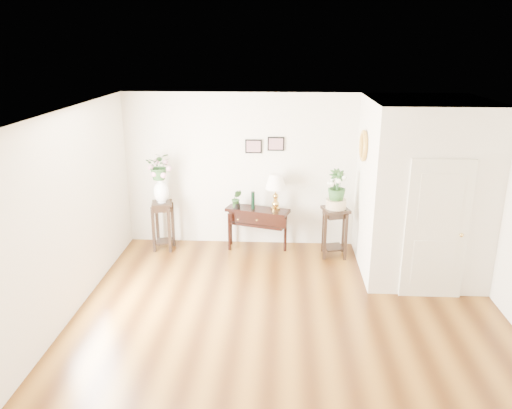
# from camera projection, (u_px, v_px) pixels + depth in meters

# --- Properties ---
(floor) EXTENTS (6.00, 5.50, 0.02)m
(floor) POSITION_uv_depth(u_px,v_px,m) (289.00, 319.00, 6.86)
(floor) COLOR brown
(floor) RESTS_ON ground
(ceiling) EXTENTS (6.00, 5.50, 0.02)m
(ceiling) POSITION_uv_depth(u_px,v_px,m) (294.00, 114.00, 5.99)
(ceiling) COLOR white
(ceiling) RESTS_ON ground
(wall_back) EXTENTS (6.00, 0.02, 2.80)m
(wall_back) POSITION_uv_depth(u_px,v_px,m) (289.00, 171.00, 9.03)
(wall_back) COLOR beige
(wall_back) RESTS_ON ground
(wall_front) EXTENTS (6.00, 0.02, 2.80)m
(wall_front) POSITION_uv_depth(u_px,v_px,m) (295.00, 348.00, 3.82)
(wall_front) COLOR beige
(wall_front) RESTS_ON ground
(wall_left) EXTENTS (0.02, 5.50, 2.80)m
(wall_left) POSITION_uv_depth(u_px,v_px,m) (64.00, 219.00, 6.58)
(wall_left) COLOR beige
(wall_left) RESTS_ON ground
(partition) EXTENTS (1.80, 1.95, 2.80)m
(partition) POSITION_uv_depth(u_px,v_px,m) (421.00, 188.00, 8.00)
(partition) COLOR beige
(partition) RESTS_ON floor
(door) EXTENTS (0.90, 0.05, 2.10)m
(door) POSITION_uv_depth(u_px,v_px,m) (436.00, 231.00, 7.16)
(door) COLOR beige
(door) RESTS_ON floor
(art_print_left) EXTENTS (0.30, 0.02, 0.25)m
(art_print_left) POSITION_uv_depth(u_px,v_px,m) (254.00, 146.00, 8.91)
(art_print_left) COLOR black
(art_print_left) RESTS_ON wall_back
(art_print_right) EXTENTS (0.30, 0.02, 0.25)m
(art_print_right) POSITION_uv_depth(u_px,v_px,m) (276.00, 144.00, 8.87)
(art_print_right) COLOR black
(art_print_right) RESTS_ON wall_back
(wall_ornament) EXTENTS (0.07, 0.51, 0.51)m
(wall_ornament) POSITION_uv_depth(u_px,v_px,m) (363.00, 146.00, 7.96)
(wall_ornament) COLOR #BB8E36
(wall_ornament) RESTS_ON partition
(console_table) EXTENTS (1.20, 0.69, 0.76)m
(console_table) POSITION_uv_depth(u_px,v_px,m) (258.00, 228.00, 9.13)
(console_table) COLOR black
(console_table) RESTS_ON floor
(table_lamp) EXTENTS (0.42, 0.42, 0.66)m
(table_lamp) POSITION_uv_depth(u_px,v_px,m) (276.00, 190.00, 8.88)
(table_lamp) COLOR gold
(table_lamp) RESTS_ON console_table
(green_vase) EXTENTS (0.07, 0.07, 0.32)m
(green_vase) POSITION_uv_depth(u_px,v_px,m) (253.00, 200.00, 8.96)
(green_vase) COLOR black
(green_vase) RESTS_ON console_table
(potted_plant) EXTENTS (0.19, 0.16, 0.34)m
(potted_plant) POSITION_uv_depth(u_px,v_px,m) (237.00, 200.00, 8.98)
(potted_plant) COLOR #254C21
(potted_plant) RESTS_ON console_table
(plant_stand_a) EXTENTS (0.41, 0.41, 0.90)m
(plant_stand_a) POSITION_uv_depth(u_px,v_px,m) (163.00, 226.00, 9.05)
(plant_stand_a) COLOR black
(plant_stand_a) RESTS_ON floor
(porcelain_vase) EXTENTS (0.36, 0.36, 0.47)m
(porcelain_vase) POSITION_uv_depth(u_px,v_px,m) (161.00, 190.00, 8.84)
(porcelain_vase) COLOR white
(porcelain_vase) RESTS_ON plant_stand_a
(lily_arrangement) EXTENTS (0.47, 0.42, 0.49)m
(lily_arrangement) POSITION_uv_depth(u_px,v_px,m) (160.00, 167.00, 8.71)
(lily_arrangement) COLOR #254C21
(lily_arrangement) RESTS_ON porcelain_vase
(plant_stand_b) EXTENTS (0.51, 0.51, 0.89)m
(plant_stand_b) POSITION_uv_depth(u_px,v_px,m) (334.00, 232.00, 8.77)
(plant_stand_b) COLOR black
(plant_stand_b) RESTS_ON floor
(ceramic_bowl) EXTENTS (0.46, 0.46, 0.16)m
(ceramic_bowl) POSITION_uv_depth(u_px,v_px,m) (336.00, 204.00, 8.61)
(ceramic_bowl) COLOR beige
(ceramic_bowl) RESTS_ON plant_stand_b
(narcissus) EXTENTS (0.42, 0.42, 0.57)m
(narcissus) POSITION_uv_depth(u_px,v_px,m) (337.00, 186.00, 8.51)
(narcissus) COLOR #254C21
(narcissus) RESTS_ON ceramic_bowl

